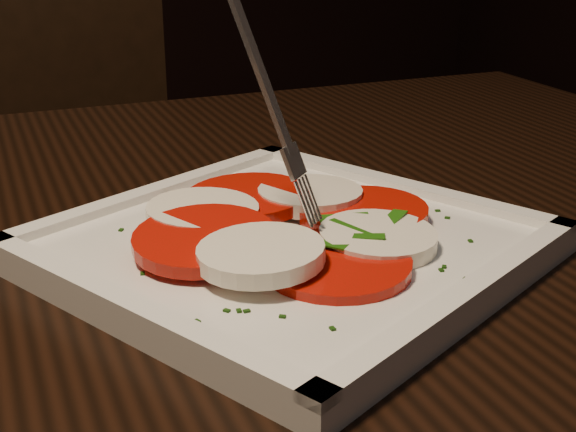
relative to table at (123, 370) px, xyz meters
name	(u,v)px	position (x,y,z in m)	size (l,w,h in m)	color
table	(123,370)	(0.00, 0.00, 0.00)	(1.26, 0.89, 0.75)	black
chair	(55,199)	(0.09, 0.72, -0.12)	(0.44, 0.44, 0.93)	black
plate	(288,249)	(0.09, -0.08, 0.11)	(0.27, 0.27, 0.01)	white
caprese_salad	(288,225)	(0.09, -0.08, 0.12)	(0.22, 0.23, 0.02)	#C10C04
fork	(256,94)	(0.07, -0.07, 0.21)	(0.03, 0.06, 0.15)	white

